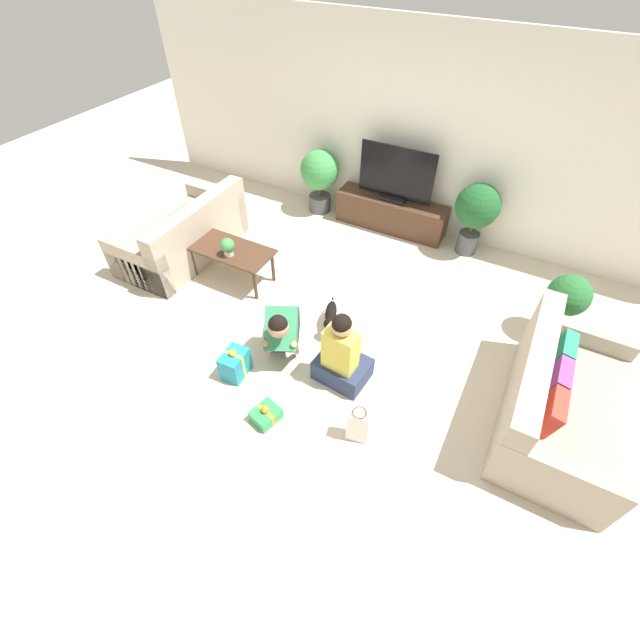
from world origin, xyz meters
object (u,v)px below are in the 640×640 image
dog (331,315)px  gift_box_a (235,364)px  tv_console (391,214)px  tabletop_plant (228,246)px  person_sitting (342,356)px  gift_box_b (266,415)px  sofa_left (184,236)px  tv (396,177)px  potted_plant_back_right (477,210)px  potted_plant_back_left (320,174)px  potted_plant_corner_right (566,301)px  gift_bag_a (358,425)px  person_kneeling (283,329)px  coffee_table (230,252)px  sofa_right (557,403)px

dog → gift_box_a: 1.19m
tv_console → dog: (0.18, -2.25, -0.04)m
dog → tabletop_plant: tabletop_plant is taller
dog → gift_box_a: size_ratio=1.39×
person_sitting → dog: (-0.43, 0.59, -0.15)m
gift_box_b → sofa_left: bearing=144.9°
sofa_left → tv_console: size_ratio=1.09×
tv_console → gift_box_b: tv_console is taller
tv → potted_plant_back_right: size_ratio=1.07×
potted_plant_back_right → dog: bearing=-113.7°
tv → potted_plant_back_left: tv is taller
sofa_left → potted_plant_back_right: size_ratio=1.76×
potted_plant_corner_right → person_sitting: (-1.80, -1.69, -0.15)m
tv_console → potted_plant_back_left: (-1.15, -0.05, 0.36)m
tabletop_plant → potted_plant_back_right: bearing=41.2°
tv_console → potted_plant_back_left: 1.21m
potted_plant_back_left → gift_bag_a: 4.00m
potted_plant_back_right → gift_box_a: size_ratio=2.74×
sofa_left → dog: 2.41m
tabletop_plant → tv: bearing=59.8°
sofa_left → tv_console: bearing=131.1°
potted_plant_back_right → gift_bag_a: 3.36m
potted_plant_back_left → person_kneeling: 2.96m
potted_plant_back_right → dog: (-0.97, -2.20, -0.45)m
coffee_table → gift_box_a: (0.95, -1.26, -0.25)m
gift_box_b → potted_plant_corner_right: bearing=48.2°
potted_plant_back_right → person_sitting: (-0.54, -2.79, -0.30)m
potted_plant_back_left → person_sitting: bearing=-57.8°
gift_bag_a → tv_console: bearing=107.1°
coffee_table → dog: (1.51, -0.21, -0.21)m
person_sitting → gift_box_a: bearing=30.3°
sofa_right → tv_console: (-2.54, 2.37, -0.06)m
person_kneeling → dog: size_ratio=1.58×
coffee_table → tabletop_plant: tabletop_plant is taller
gift_box_a → gift_box_b: 0.66m
tabletop_plant → tv_console: bearing=59.8°
sofa_right → sofa_left: bearing=84.6°
sofa_left → gift_bag_a: size_ratio=4.24×
potted_plant_back_right → person_kneeling: size_ratio=1.25×
sofa_left → potted_plant_corner_right: 4.67m
tv → potted_plant_corner_right: 2.68m
potted_plant_corner_right → potted_plant_back_right: (-1.25, 1.10, 0.15)m
potted_plant_corner_right → potted_plant_back_right: bearing=138.7°
sofa_left → sofa_right: bearing=84.6°
tv → gift_box_a: 3.39m
sofa_right → gift_bag_a: size_ratio=4.24×
coffee_table → potted_plant_back_right: 3.19m
potted_plant_back_right → person_sitting: bearing=-101.0°
potted_plant_corner_right → gift_bag_a: 2.63m
coffee_table → tv: size_ratio=1.02×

